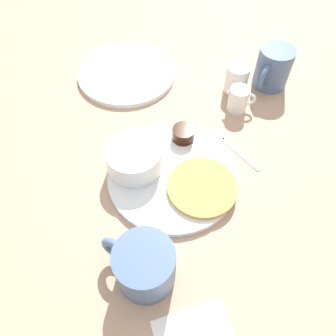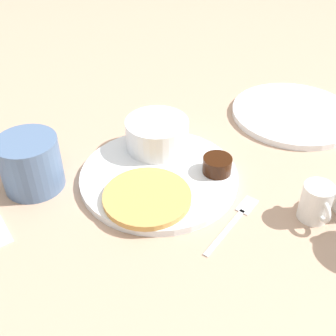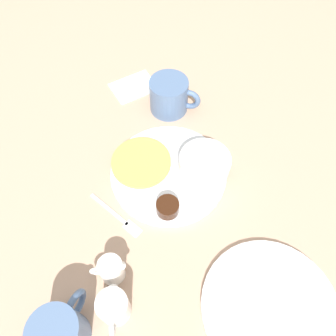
% 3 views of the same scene
% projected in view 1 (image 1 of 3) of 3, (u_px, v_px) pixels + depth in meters
% --- Properties ---
extents(ground_plane, '(4.00, 4.00, 0.00)m').
position_uv_depth(ground_plane, '(173.00, 177.00, 0.63)').
color(ground_plane, tan).
extents(plate, '(0.25, 0.25, 0.01)m').
position_uv_depth(plate, '(173.00, 175.00, 0.62)').
color(plate, white).
rests_on(plate, ground_plane).
extents(pancake_stack, '(0.13, 0.13, 0.01)m').
position_uv_depth(pancake_stack, '(202.00, 187.00, 0.59)').
color(pancake_stack, tan).
rests_on(pancake_stack, plate).
extents(bowl, '(0.10, 0.10, 0.05)m').
position_uv_depth(bowl, '(134.00, 157.00, 0.60)').
color(bowl, white).
rests_on(bowl, plate).
extents(syrup_cup, '(0.05, 0.05, 0.03)m').
position_uv_depth(syrup_cup, '(183.00, 134.00, 0.66)').
color(syrup_cup, black).
rests_on(syrup_cup, plate).
extents(butter_ramekin, '(0.05, 0.05, 0.05)m').
position_uv_depth(butter_ramekin, '(130.00, 153.00, 0.62)').
color(butter_ramekin, white).
rests_on(butter_ramekin, plate).
extents(coffee_mug, '(0.10, 0.10, 0.08)m').
position_uv_depth(coffee_mug, '(144.00, 265.00, 0.48)').
color(coffee_mug, slate).
rests_on(coffee_mug, ground_plane).
extents(creamer_pitcher_near, '(0.06, 0.04, 0.06)m').
position_uv_depth(creamer_pitcher_near, '(238.00, 99.00, 0.71)').
color(creamer_pitcher_near, white).
rests_on(creamer_pitcher_near, ground_plane).
extents(creamer_pitcher_far, '(0.05, 0.07, 0.07)m').
position_uv_depth(creamer_pitcher_far, '(237.00, 78.00, 0.74)').
color(creamer_pitcher_far, white).
rests_on(creamer_pitcher_far, ground_plane).
extents(fork, '(0.06, 0.13, 0.00)m').
position_uv_depth(fork, '(229.00, 144.00, 0.67)').
color(fork, silver).
rests_on(fork, ground_plane).
extents(second_mug, '(0.10, 0.09, 0.09)m').
position_uv_depth(second_mug, '(273.00, 68.00, 0.74)').
color(second_mug, slate).
rests_on(second_mug, ground_plane).
extents(far_plate, '(0.24, 0.24, 0.01)m').
position_uv_depth(far_plate, '(127.00, 73.00, 0.80)').
color(far_plate, white).
rests_on(far_plate, ground_plane).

